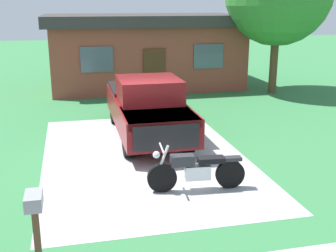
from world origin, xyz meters
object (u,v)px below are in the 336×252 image
pickup_truck (147,106)px  mailbox (35,211)px  motorcycle (196,170)px  neighbor_house (144,50)px

pickup_truck → mailbox: (-2.93, -6.56, 0.03)m
motorcycle → neighbor_house: bearing=85.1°
mailbox → motorcycle: bearing=34.5°
mailbox → neighbor_house: size_ratio=0.13×
mailbox → neighbor_house: bearing=73.8°
motorcycle → mailbox: (-3.25, -2.24, 0.51)m
mailbox → pickup_truck: bearing=65.9°
motorcycle → neighbor_house: 12.84m
pickup_truck → mailbox: pickup_truck is taller
neighbor_house → motorcycle: bearing=-94.9°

